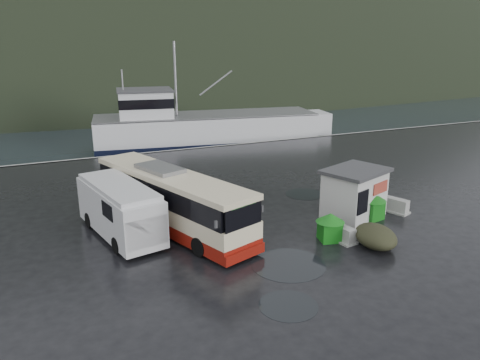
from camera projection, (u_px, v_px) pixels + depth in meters
name	position (u px, v px, depth m)	size (l,w,h in m)	color
ground	(269.00, 230.00, 24.80)	(160.00, 160.00, 0.00)	black
harbor_water	(76.00, 78.00, 121.18)	(300.00, 180.00, 0.02)	black
quay_edge	(169.00, 151.00, 42.32)	(160.00, 0.60, 1.50)	#999993
headland	(71.00, 58.00, 247.70)	(780.00, 540.00, 570.00)	black
coach_bus	(172.00, 227.00, 25.21)	(2.90, 11.47, 3.24)	beige
white_van	(122.00, 235.00, 24.22)	(2.29, 6.66, 2.79)	silver
waste_bin_left	(329.00, 240.00, 23.59)	(1.04, 1.04, 1.45)	#136E15
waste_bin_right	(371.00, 219.00, 26.42)	(1.11, 1.11, 1.56)	#136E15
dome_tent	(375.00, 246.00, 22.93)	(1.87, 2.62, 1.03)	#2B2C1A
ticket_kiosk	(353.00, 216.00, 26.82)	(3.56, 2.70, 2.78)	silver
jersey_barrier_a	(342.00, 240.00, 23.55)	(0.79, 1.58, 0.79)	#999993
jersey_barrier_b	(394.00, 212.00, 27.45)	(0.83, 1.65, 0.83)	#999993
fishing_trawler	(207.00, 133.00, 50.25)	(27.47, 6.01, 10.99)	silver
puddles	(294.00, 246.00, 22.87)	(9.93, 13.64, 0.01)	black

